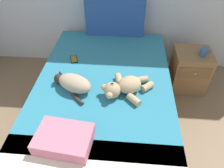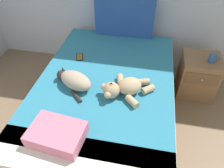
# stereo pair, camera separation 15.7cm
# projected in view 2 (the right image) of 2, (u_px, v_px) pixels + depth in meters

# --- Properties ---
(bed) EXTENTS (1.39, 2.02, 0.55)m
(bed) POSITION_uv_depth(u_px,v_px,m) (106.00, 99.00, 2.27)
(bed) COLOR olive
(bed) RESTS_ON ground_plane
(patterned_cushion) EXTENTS (0.73, 0.11, 0.48)m
(patterned_cushion) POSITION_uv_depth(u_px,v_px,m) (124.00, 17.00, 2.59)
(patterned_cushion) COLOR #264C99
(patterned_cushion) RESTS_ON bed
(cat) EXTENTS (0.42, 0.37, 0.15)m
(cat) POSITION_uv_depth(u_px,v_px,m) (74.00, 80.00, 1.97)
(cat) COLOR tan
(cat) RESTS_ON bed
(teddy_bear) EXTENTS (0.49, 0.40, 0.16)m
(teddy_bear) POSITION_uv_depth(u_px,v_px,m) (124.00, 88.00, 1.89)
(teddy_bear) COLOR tan
(teddy_bear) RESTS_ON bed
(cell_phone) EXTENTS (0.11, 0.16, 0.01)m
(cell_phone) POSITION_uv_depth(u_px,v_px,m) (80.00, 57.00, 2.37)
(cell_phone) COLOR black
(cell_phone) RESTS_ON bed
(throw_pillow) EXTENTS (0.43, 0.32, 0.11)m
(throw_pillow) POSITION_uv_depth(u_px,v_px,m) (57.00, 134.00, 1.54)
(throw_pillow) COLOR #D1728C
(throw_pillow) RESTS_ON bed
(nightstand) EXTENTS (0.43, 0.42, 0.53)m
(nightstand) POSITION_uv_depth(u_px,v_px,m) (197.00, 76.00, 2.56)
(nightstand) COLOR olive
(nightstand) RESTS_ON ground_plane
(mug) EXTENTS (0.12, 0.08, 0.09)m
(mug) POSITION_uv_depth(u_px,v_px,m) (213.00, 58.00, 2.30)
(mug) COLOR #33598C
(mug) RESTS_ON nightstand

